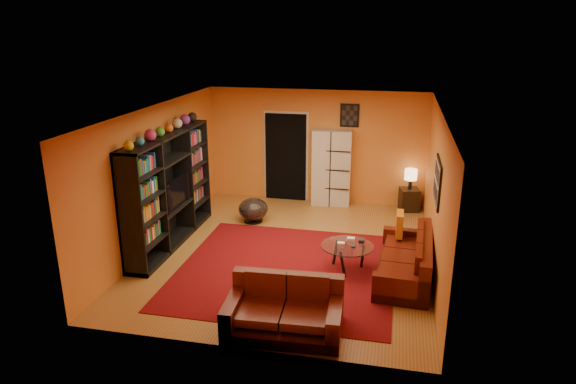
% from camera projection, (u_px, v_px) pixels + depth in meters
% --- Properties ---
extents(floor, '(6.00, 6.00, 0.00)m').
position_uv_depth(floor, '(289.00, 252.00, 9.40)').
color(floor, olive).
rests_on(floor, ground).
extents(ceiling, '(6.00, 6.00, 0.00)m').
position_uv_depth(ceiling, '(289.00, 111.00, 8.59)').
color(ceiling, white).
rests_on(ceiling, wall_back).
extents(wall_back, '(6.00, 0.00, 6.00)m').
position_uv_depth(wall_back, '(316.00, 147.00, 11.79)').
color(wall_back, orange).
rests_on(wall_back, floor).
extents(wall_front, '(6.00, 0.00, 6.00)m').
position_uv_depth(wall_front, '(237.00, 256.00, 6.21)').
color(wall_front, orange).
rests_on(wall_front, floor).
extents(wall_left, '(0.00, 6.00, 6.00)m').
position_uv_depth(wall_left, '(157.00, 176.00, 9.50)').
color(wall_left, orange).
rests_on(wall_left, floor).
extents(wall_right, '(0.00, 6.00, 6.00)m').
position_uv_depth(wall_right, '(436.00, 194.00, 8.50)').
color(wall_right, orange).
rests_on(wall_right, floor).
extents(rug, '(3.60, 3.60, 0.01)m').
position_uv_depth(rug, '(286.00, 269.00, 8.73)').
color(rug, '#57090E').
rests_on(rug, floor).
extents(doorway, '(0.95, 0.10, 2.04)m').
position_uv_depth(doorway, '(286.00, 157.00, 11.98)').
color(doorway, black).
rests_on(doorway, floor).
extents(wall_art_right, '(0.03, 1.00, 0.70)m').
position_uv_depth(wall_art_right, '(438.00, 182.00, 8.13)').
color(wall_art_right, black).
rests_on(wall_art_right, wall_right).
extents(wall_art_back, '(0.42, 0.03, 0.52)m').
position_uv_depth(wall_art_back, '(350.00, 115.00, 11.39)').
color(wall_art_back, black).
rests_on(wall_art_back, wall_back).
extents(entertainment_unit, '(0.45, 3.00, 2.10)m').
position_uv_depth(entertainment_unit, '(169.00, 190.00, 9.53)').
color(entertainment_unit, black).
rests_on(entertainment_unit, floor).
extents(tv, '(0.97, 0.13, 0.56)m').
position_uv_depth(tv, '(173.00, 192.00, 9.57)').
color(tv, black).
rests_on(tv, entertainment_unit).
extents(sofa, '(0.94, 2.09, 0.85)m').
position_uv_depth(sofa, '(409.00, 261.00, 8.40)').
color(sofa, '#470F09').
rests_on(sofa, rug).
extents(loveseat, '(1.61, 1.01, 0.85)m').
position_uv_depth(loveseat, '(285.00, 309.00, 6.98)').
color(loveseat, '#470F09').
rests_on(loveseat, rug).
extents(throw_pillow, '(0.12, 0.42, 0.42)m').
position_uv_depth(throw_pillow, '(400.00, 224.00, 9.03)').
color(throw_pillow, '#CA6F16').
rests_on(throw_pillow, sofa).
extents(coffee_table, '(0.89, 0.89, 0.44)m').
position_uv_depth(coffee_table, '(347.00, 248.00, 8.61)').
color(coffee_table, silver).
rests_on(coffee_table, floor).
extents(storage_cabinet, '(0.90, 0.46, 1.74)m').
position_uv_depth(storage_cabinet, '(331.00, 168.00, 11.66)').
color(storage_cabinet, beige).
rests_on(storage_cabinet, floor).
extents(bowl_chair, '(0.62, 0.62, 0.51)m').
position_uv_depth(bowl_chair, '(253.00, 209.00, 10.77)').
color(bowl_chair, black).
rests_on(bowl_chair, floor).
extents(side_table, '(0.48, 0.48, 0.50)m').
position_uv_depth(side_table, '(409.00, 200.00, 11.45)').
color(side_table, black).
rests_on(side_table, floor).
extents(table_lamp, '(0.27, 0.27, 0.45)m').
position_uv_depth(table_lamp, '(411.00, 175.00, 11.28)').
color(table_lamp, black).
rests_on(table_lamp, side_table).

